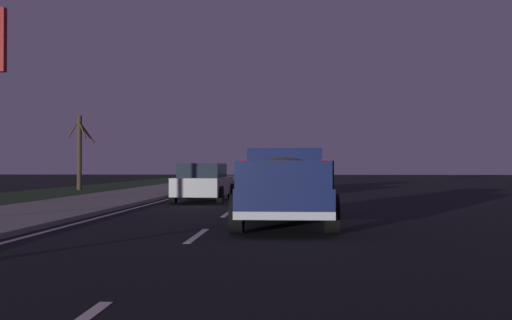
{
  "coord_description": "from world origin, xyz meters",
  "views": [
    {
      "loc": [
        -0.75,
        -1.92,
        1.41
      ],
      "look_at": [
        13.21,
        -1.05,
        1.57
      ],
      "focal_mm": 39.97,
      "sensor_mm": 36.0,
      "label": 1
    }
  ],
  "objects_px": {
    "pickup_truck": "(284,184)",
    "sedan_black": "(286,177)",
    "bare_tree_far": "(80,149)",
    "sedan_silver": "(204,182)"
  },
  "relations": [
    {
      "from": "pickup_truck",
      "to": "sedan_silver",
      "type": "relative_size",
      "value": 1.22
    },
    {
      "from": "pickup_truck",
      "to": "sedan_black",
      "type": "relative_size",
      "value": 1.22
    },
    {
      "from": "sedan_silver",
      "to": "bare_tree_far",
      "type": "xyz_separation_m",
      "value": [
        10.79,
        9.21,
        1.66
      ]
    },
    {
      "from": "sedan_silver",
      "to": "bare_tree_far",
      "type": "relative_size",
      "value": 0.99
    },
    {
      "from": "sedan_silver",
      "to": "bare_tree_far",
      "type": "bearing_deg",
      "value": 40.48
    },
    {
      "from": "bare_tree_far",
      "to": "sedan_black",
      "type": "bearing_deg",
      "value": -86.78
    },
    {
      "from": "sedan_black",
      "to": "bare_tree_far",
      "type": "height_order",
      "value": "bare_tree_far"
    },
    {
      "from": "sedan_silver",
      "to": "sedan_black",
      "type": "bearing_deg",
      "value": -15.64
    },
    {
      "from": "sedan_black",
      "to": "sedan_silver",
      "type": "xyz_separation_m",
      "value": [
        -11.49,
        3.22,
        0.0
      ]
    },
    {
      "from": "sedan_black",
      "to": "bare_tree_far",
      "type": "xyz_separation_m",
      "value": [
        -0.7,
        12.43,
        1.66
      ]
    }
  ]
}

